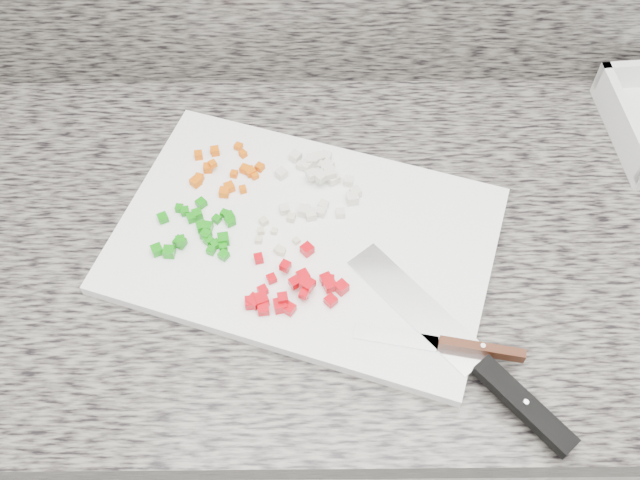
{
  "coord_description": "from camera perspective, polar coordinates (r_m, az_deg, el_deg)",
  "views": [
    {
      "loc": [
        -0.09,
        0.89,
        1.69
      ],
      "look_at": [
        -0.09,
        1.4,
        0.94
      ],
      "focal_mm": 40.0,
      "sensor_mm": 36.0,
      "label": 1
    }
  ],
  "objects": [
    {
      "name": "carrot_pile",
      "position": [
        1.01,
        -7.6,
        5.52
      ],
      "size": [
        0.1,
        0.1,
        0.02
      ],
      "color": "#D75604",
      "rests_on": "cutting_board"
    },
    {
      "name": "countertop",
      "position": [
        0.99,
        5.09,
        0.05
      ],
      "size": [
        3.96,
        0.64,
        0.04
      ],
      "primitive_type": "cube",
      "color": "#68645B",
      "rests_on": "cabinet"
    },
    {
      "name": "chef_knife",
      "position": [
        0.86,
        13.05,
        -10.04
      ],
      "size": [
        0.25,
        0.28,
        0.02
      ],
      "rotation": [
        0.0,
        0.0,
        -0.87
      ],
      "color": "silver",
      "rests_on": "cutting_board"
    },
    {
      "name": "red_pepper_pile",
      "position": [
        0.89,
        -1.99,
        -3.88
      ],
      "size": [
        0.13,
        0.11,
        0.02
      ],
      "color": "#B9020C",
      "rests_on": "cutting_board"
    },
    {
      "name": "onion_pile",
      "position": [
        0.99,
        0.03,
        4.88
      ],
      "size": [
        0.12,
        0.12,
        0.02
      ],
      "color": "beige",
      "rests_on": "cutting_board"
    },
    {
      "name": "garlic_pile",
      "position": [
        0.94,
        -3.55,
        0.48
      ],
      "size": [
        0.06,
        0.07,
        0.01
      ],
      "color": "beige",
      "rests_on": "cutting_board"
    },
    {
      "name": "cabinet",
      "position": [
        1.38,
        3.7,
        -10.51
      ],
      "size": [
        3.92,
        0.62,
        0.86
      ],
      "primitive_type": "cube",
      "color": "silver",
      "rests_on": "ground"
    },
    {
      "name": "cutting_board",
      "position": [
        0.95,
        -1.22,
        0.04
      ],
      "size": [
        0.57,
        0.47,
        0.02
      ],
      "primitive_type": "cube",
      "rotation": [
        0.0,
        0.0,
        -0.32
      ],
      "color": "white",
      "rests_on": "countertop"
    },
    {
      "name": "green_pepper_pile",
      "position": [
        0.95,
        -9.7,
        0.69
      ],
      "size": [
        0.11,
        0.1,
        0.02
      ],
      "color": "#0D7F0B",
      "rests_on": "cutting_board"
    },
    {
      "name": "paring_knife",
      "position": [
        0.87,
        11.1,
        -8.34
      ],
      "size": [
        0.2,
        0.05,
        0.02
      ],
      "rotation": [
        0.0,
        0.0,
        -0.19
      ],
      "color": "silver",
      "rests_on": "cutting_board"
    }
  ]
}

